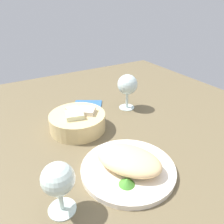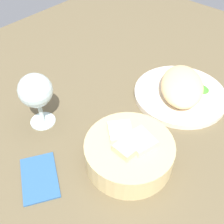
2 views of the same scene
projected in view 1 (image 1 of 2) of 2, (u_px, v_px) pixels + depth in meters
ground_plane at (101, 148)px, 68.44cm from camera, size 140.00×140.00×2.00cm
plate at (128, 169)px, 57.96cm from camera, size 24.16×24.16×1.40cm
omelette at (128, 160)px, 56.55cm from camera, size 20.33×18.11×4.60cm
lettuce_garnish at (127, 182)px, 52.00cm from camera, size 3.85×3.85×1.67cm
bread_basket at (78, 121)px, 74.62cm from camera, size 18.31×18.31×7.22cm
wine_glass_near at (127, 86)px, 85.62cm from camera, size 7.70×7.70×13.68cm
wine_glass_far at (58, 181)px, 44.16cm from camera, size 6.80×6.80×12.16cm
folded_napkin at (88, 104)px, 92.29cm from camera, size 11.73×13.04×0.80cm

